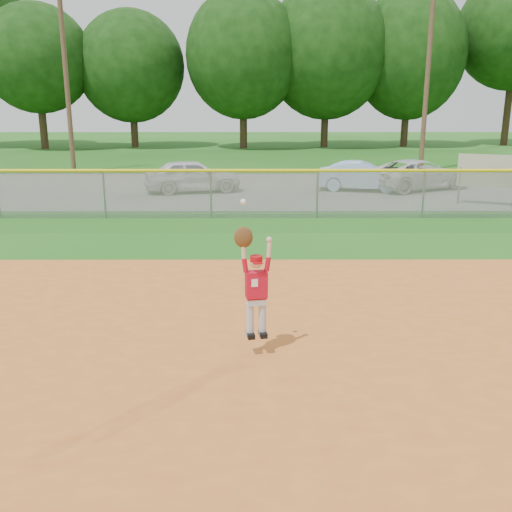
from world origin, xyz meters
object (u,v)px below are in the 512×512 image
at_px(car_blue, 362,176).
at_px(car_white_b, 418,174).
at_px(sponsor_sign, 488,172).
at_px(car_white_a, 193,176).
at_px(ballplayer, 254,283).

xyz_separation_m(car_blue, car_white_b, (2.41, 0.39, 0.02)).
height_order(car_blue, sponsor_sign, sponsor_sign).
relative_size(car_white_a, sponsor_sign, 2.03).
bearing_deg(ballplayer, car_white_b, 66.94).
bearing_deg(ballplayer, car_blue, 74.28).
bearing_deg(car_white_b, car_white_a, 67.20).
relative_size(sponsor_sign, ballplayer, 0.94).
bearing_deg(car_blue, car_white_b, -68.40).
bearing_deg(sponsor_sign, car_blue, 137.83).
height_order(car_white_a, sponsor_sign, sponsor_sign).
bearing_deg(car_blue, ballplayer, 176.71).
height_order(sponsor_sign, ballplayer, ballplayer).
bearing_deg(ballplayer, car_white_a, 99.24).
distance_m(car_white_a, ballplayer, 15.41).
relative_size(car_white_a, car_blue, 1.07).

